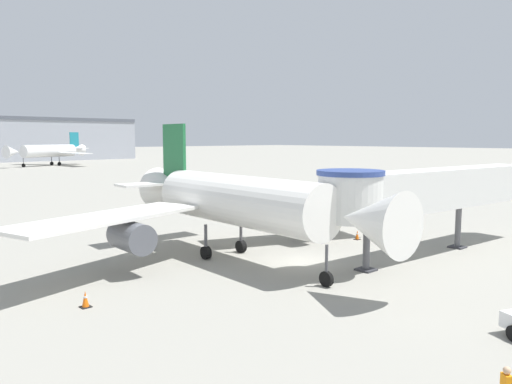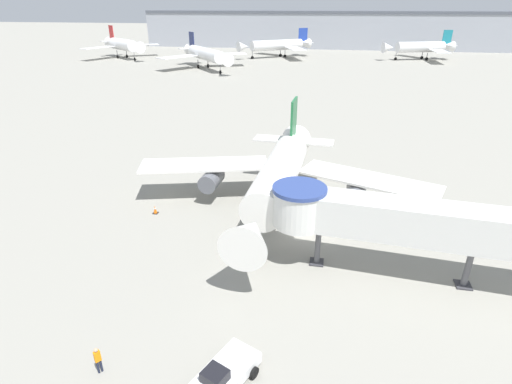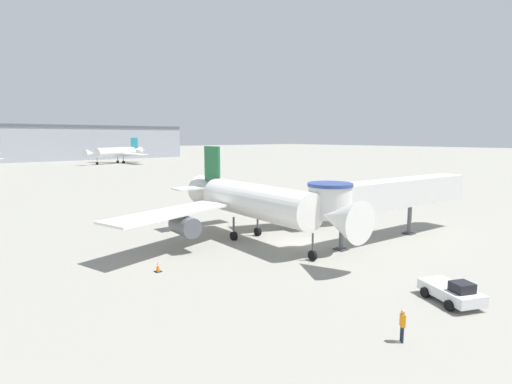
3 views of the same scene
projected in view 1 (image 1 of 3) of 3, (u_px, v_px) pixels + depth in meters
The scene contains 6 objects.
ground_plane at pixel (303, 262), 33.91m from camera, with size 800.00×800.00×0.00m, color gray.
main_airplane at pixel (235, 202), 34.28m from camera, with size 30.32×24.40×9.51m.
jet_bridge at pixel (425, 190), 34.99m from camera, with size 22.76×5.06×6.46m.
traffic_cone_port_wing at pixel (85, 299), 24.79m from camera, with size 0.51×0.51×0.83m.
traffic_cone_starboard_wing at pixel (357, 235), 41.34m from camera, with size 0.47×0.47×0.77m.
background_jet_teal_tail at pixel (51, 151), 150.97m from camera, with size 27.02×28.85×10.21m.
Camera 1 is at (-24.89, -22.21, 8.39)m, focal length 35.00 mm.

